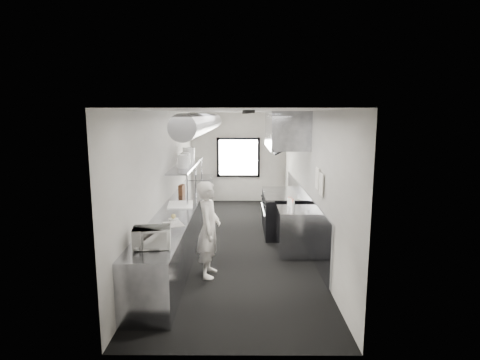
{
  "coord_description": "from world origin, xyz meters",
  "views": [
    {
      "loc": [
        0.11,
        -7.98,
        2.73
      ],
      "look_at": [
        0.07,
        -0.2,
        1.4
      ],
      "focal_mm": 28.61,
      "sensor_mm": 36.0,
      "label": 1
    }
  ],
  "objects_px": {
    "far_work_table": "(200,192)",
    "small_plate": "(174,219)",
    "exhaust_hood": "(286,130)",
    "squeeze_bottle_d": "(291,203)",
    "deli_tub_a": "(152,235)",
    "line_cook": "(209,229)",
    "plate_stack_c": "(188,155)",
    "squeeze_bottle_e": "(289,202)",
    "squeeze_bottle_b": "(292,206)",
    "pass_shelf": "(187,166)",
    "prep_counter": "(180,228)",
    "knife_block": "(182,190)",
    "plate_stack_d": "(190,154)",
    "range": "(281,212)",
    "plate_stack_a": "(183,162)",
    "microwave": "(152,237)",
    "plate_stack_b": "(186,159)",
    "cutting_board": "(180,205)",
    "bottle_station": "(294,231)",
    "deli_tub_b": "(145,237)",
    "squeeze_bottle_a": "(293,207)",
    "squeeze_bottle_c": "(293,205)"
  },
  "relations": [
    {
      "from": "microwave",
      "to": "deli_tub_a",
      "type": "height_order",
      "value": "microwave"
    },
    {
      "from": "bottle_station",
      "to": "plate_stack_c",
      "type": "bearing_deg",
      "value": 140.69
    },
    {
      "from": "exhaust_hood",
      "to": "squeeze_bottle_d",
      "type": "relative_size",
      "value": 12.23
    },
    {
      "from": "deli_tub_a",
      "to": "plate_stack_d",
      "type": "xyz_separation_m",
      "value": [
        0.04,
        4.23,
        0.79
      ]
    },
    {
      "from": "line_cook",
      "to": "prep_counter",
      "type": "bearing_deg",
      "value": 32.17
    },
    {
      "from": "deli_tub_a",
      "to": "plate_stack_a",
      "type": "bearing_deg",
      "value": 88.57
    },
    {
      "from": "squeeze_bottle_d",
      "to": "deli_tub_b",
      "type": "bearing_deg",
      "value": -139.96
    },
    {
      "from": "line_cook",
      "to": "plate_stack_c",
      "type": "xyz_separation_m",
      "value": [
        -0.74,
        2.98,
        0.94
      ]
    },
    {
      "from": "exhaust_hood",
      "to": "deli_tub_a",
      "type": "distance_m",
      "value": 4.2
    },
    {
      "from": "plate_stack_d",
      "to": "squeeze_bottle_d",
      "type": "height_order",
      "value": "plate_stack_d"
    },
    {
      "from": "cutting_board",
      "to": "squeeze_bottle_e",
      "type": "relative_size",
      "value": 4.11
    },
    {
      "from": "line_cook",
      "to": "plate_stack_c",
      "type": "distance_m",
      "value": 3.21
    },
    {
      "from": "squeeze_bottle_b",
      "to": "squeeze_bottle_e",
      "type": "xyz_separation_m",
      "value": [
        -0.02,
        0.4,
        -0.02
      ]
    },
    {
      "from": "plate_stack_b",
      "to": "cutting_board",
      "type": "bearing_deg",
      "value": -87.91
    },
    {
      "from": "plate_stack_a",
      "to": "squeeze_bottle_d",
      "type": "relative_size",
      "value": 1.59
    },
    {
      "from": "small_plate",
      "to": "squeeze_bottle_a",
      "type": "distance_m",
      "value": 2.23
    },
    {
      "from": "bottle_station",
      "to": "knife_block",
      "type": "bearing_deg",
      "value": 151.01
    },
    {
      "from": "far_work_table",
      "to": "deli_tub_a",
      "type": "relative_size",
      "value": 9.66
    },
    {
      "from": "squeeze_bottle_e",
      "to": "exhaust_hood",
      "type": "bearing_deg",
      "value": 88.34
    },
    {
      "from": "range",
      "to": "far_work_table",
      "type": "xyz_separation_m",
      "value": [
        -2.19,
        2.5,
        -0.02
      ]
    },
    {
      "from": "small_plate",
      "to": "squeeze_bottle_a",
      "type": "xyz_separation_m",
      "value": [
        2.17,
        0.5,
        0.09
      ]
    },
    {
      "from": "cutting_board",
      "to": "squeeze_bottle_d",
      "type": "distance_m",
      "value": 2.25
    },
    {
      "from": "microwave",
      "to": "squeeze_bottle_d",
      "type": "distance_m",
      "value": 3.24
    },
    {
      "from": "knife_block",
      "to": "plate_stack_b",
      "type": "height_order",
      "value": "plate_stack_b"
    },
    {
      "from": "far_work_table",
      "to": "deli_tub_b",
      "type": "relative_size",
      "value": 9.15
    },
    {
      "from": "exhaust_hood",
      "to": "pass_shelf",
      "type": "height_order",
      "value": "exhaust_hood"
    },
    {
      "from": "far_work_table",
      "to": "deli_tub_a",
      "type": "height_order",
      "value": "deli_tub_a"
    },
    {
      "from": "small_plate",
      "to": "knife_block",
      "type": "distance_m",
      "value": 2.11
    },
    {
      "from": "exhaust_hood",
      "to": "plate_stack_a",
      "type": "xyz_separation_m",
      "value": [
        -2.28,
        -0.36,
        -0.68
      ]
    },
    {
      "from": "squeeze_bottle_b",
      "to": "pass_shelf",
      "type": "bearing_deg",
      "value": 141.44
    },
    {
      "from": "far_work_table",
      "to": "squeeze_bottle_c",
      "type": "bearing_deg",
      "value": -60.26
    },
    {
      "from": "range",
      "to": "plate_stack_a",
      "type": "bearing_deg",
      "value": -170.68
    },
    {
      "from": "exhaust_hood",
      "to": "squeeze_bottle_a",
      "type": "relative_size",
      "value": 11.28
    },
    {
      "from": "cutting_board",
      "to": "prep_counter",
      "type": "bearing_deg",
      "value": -90.74
    },
    {
      "from": "microwave",
      "to": "squeeze_bottle_b",
      "type": "relative_size",
      "value": 2.42
    },
    {
      "from": "line_cook",
      "to": "plate_stack_c",
      "type": "bearing_deg",
      "value": 17.11
    },
    {
      "from": "pass_shelf",
      "to": "microwave",
      "type": "distance_m",
      "value": 3.91
    },
    {
      "from": "far_work_table",
      "to": "small_plate",
      "type": "height_order",
      "value": "small_plate"
    },
    {
      "from": "deli_tub_b",
      "to": "cutting_board",
      "type": "height_order",
      "value": "deli_tub_b"
    },
    {
      "from": "microwave",
      "to": "cutting_board",
      "type": "bearing_deg",
      "value": 80.63
    },
    {
      "from": "plate_stack_c",
      "to": "squeeze_bottle_b",
      "type": "bearing_deg",
      "value": -41.74
    },
    {
      "from": "exhaust_hood",
      "to": "bottle_station",
      "type": "xyz_separation_m",
      "value": [
        0.05,
        -1.4,
        -1.94
      ]
    },
    {
      "from": "prep_counter",
      "to": "pass_shelf",
      "type": "distance_m",
      "value": 1.85
    },
    {
      "from": "squeeze_bottle_b",
      "to": "squeeze_bottle_e",
      "type": "bearing_deg",
      "value": 93.21
    },
    {
      "from": "squeeze_bottle_c",
      "to": "cutting_board",
      "type": "bearing_deg",
      "value": 170.48
    },
    {
      "from": "plate_stack_c",
      "to": "squeeze_bottle_e",
      "type": "bearing_deg",
      "value": -35.82
    },
    {
      "from": "knife_block",
      "to": "plate_stack_d",
      "type": "distance_m",
      "value": 1.33
    },
    {
      "from": "far_work_table",
      "to": "cutting_board",
      "type": "bearing_deg",
      "value": -89.97
    },
    {
      "from": "line_cook",
      "to": "squeeze_bottle_d",
      "type": "height_order",
      "value": "line_cook"
    },
    {
      "from": "pass_shelf",
      "to": "plate_stack_c",
      "type": "bearing_deg",
      "value": 89.31
    }
  ]
}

